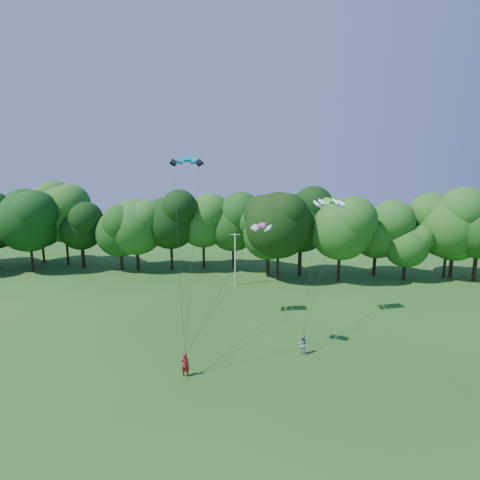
# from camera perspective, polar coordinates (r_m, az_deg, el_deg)

# --- Properties ---
(ground) EXTENTS (160.00, 160.00, 0.00)m
(ground) POSITION_cam_1_polar(r_m,az_deg,el_deg) (24.09, -4.89, -28.33)
(ground) COLOR #1E4B14
(ground) RESTS_ON ground
(utility_pole) EXTENTS (1.41, 0.18, 7.06)m
(utility_pole) POSITION_cam_1_polar(r_m,az_deg,el_deg) (49.89, -0.76, -2.82)
(utility_pole) COLOR silver
(utility_pole) RESTS_ON ground
(kite_flyer_left) EXTENTS (0.68, 0.47, 1.79)m
(kite_flyer_left) POSITION_cam_1_polar(r_m,az_deg,el_deg) (29.61, -8.35, -18.30)
(kite_flyer_left) COLOR maroon
(kite_flyer_left) RESTS_ON ground
(kite_flyer_right) EXTENTS (0.90, 0.76, 1.63)m
(kite_flyer_right) POSITION_cam_1_polar(r_m,az_deg,el_deg) (32.91, 9.51, -15.41)
(kite_flyer_right) COLOR #8FB0C7
(kite_flyer_right) RESTS_ON ground
(kite_teal) EXTENTS (3.22, 2.13, 0.59)m
(kite_teal) POSITION_cam_1_polar(r_m,az_deg,el_deg) (36.10, -8.18, 12.15)
(kite_teal) COLOR #0584A4
(kite_teal) RESTS_ON ground
(kite_green) EXTENTS (3.25, 2.30, 0.54)m
(kite_green) POSITION_cam_1_polar(r_m,az_deg,el_deg) (38.49, 13.41, 5.87)
(kite_green) COLOR #3EDD21
(kite_green) RESTS_ON ground
(kite_pink) EXTENTS (1.80, 1.21, 0.32)m
(kite_pink) POSITION_cam_1_polar(r_m,az_deg,el_deg) (29.85, 3.33, 2.25)
(kite_pink) COLOR #D83C9F
(kite_pink) RESTS_ON ground
(tree_back_west) EXTENTS (9.93, 9.93, 14.44)m
(tree_back_west) POSITION_cam_1_polar(r_m,az_deg,el_deg) (64.54, -29.66, 3.65)
(tree_back_west) COLOR black
(tree_back_west) RESTS_ON ground
(tree_back_center) EXTENTS (10.03, 10.03, 14.59)m
(tree_back_center) POSITION_cam_1_polar(r_m,az_deg,el_deg) (51.39, 5.90, 3.68)
(tree_back_center) COLOR black
(tree_back_center) RESTS_ON ground
(tree_back_east) EXTENTS (8.34, 8.34, 12.13)m
(tree_back_east) POSITION_cam_1_polar(r_m,az_deg,el_deg) (60.95, 29.96, 1.93)
(tree_back_east) COLOR #312413
(tree_back_east) RESTS_ON ground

